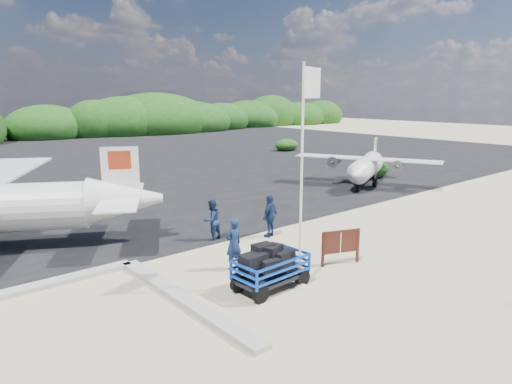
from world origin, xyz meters
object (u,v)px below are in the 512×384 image
signboard (340,264)px  crew_c (270,216)px  crew_a (234,244)px  crew_b (212,220)px  aircraft_large (261,161)px  flagpole (299,286)px  baggage_cart (271,289)px

signboard → crew_c: size_ratio=0.87×
crew_a → crew_c: size_ratio=1.00×
crew_b → aircraft_large: aircraft_large is taller
flagpole → crew_b: 5.52m
crew_b → crew_c: (2.08, -1.14, 0.04)m
flagpole → crew_c: (2.63, 4.29, 0.87)m
flagpole → crew_a: bearing=105.4°
signboard → crew_b: 5.42m
baggage_cart → flagpole: flagpole is taller
signboard → crew_c: crew_c is taller
crew_b → aircraft_large: size_ratio=0.10×
crew_b → crew_a: bearing=58.2°
crew_a → aircraft_large: 25.45m
baggage_cart → crew_b: bearing=73.0°
signboard → aircraft_large: 25.12m
crew_a → crew_c: crew_a is taller
baggage_cart → aircraft_large: 26.99m
aircraft_large → signboard: bearing=85.0°
crew_b → aircraft_large: 22.43m
crew_a → crew_c: bearing=-151.3°
signboard → baggage_cart: bearing=-159.8°
crew_c → aircraft_large: (13.90, 16.86, -0.87)m
flagpole → crew_b: flagpole is taller
flagpole → crew_c: size_ratio=3.77×
baggage_cart → signboard: 3.15m
crew_c → crew_a: bearing=10.2°
flagpole → aircraft_large: flagpole is taller
signboard → crew_a: 3.75m
baggage_cart → flagpole: 0.88m
flagpole → crew_c: bearing=58.5°
signboard → aircraft_large: aircraft_large is taller
aircraft_large → flagpole: bearing=81.3°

